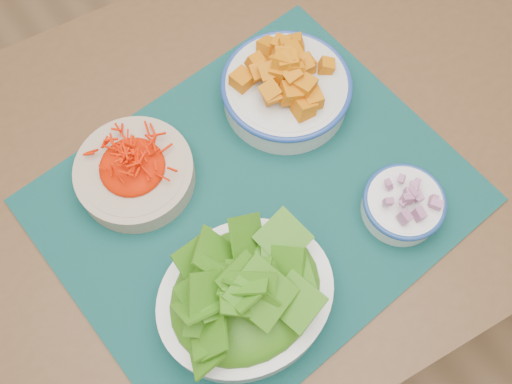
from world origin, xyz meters
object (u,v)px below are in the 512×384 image
at_px(placemat, 256,200).
at_px(onion_bowl, 404,203).
at_px(table, 260,179).
at_px(squash_bowl, 287,83).
at_px(carrot_bowl, 134,170).
at_px(lettuce_bowl, 245,295).

height_order(placemat, onion_bowl, onion_bowl).
distance_m(table, placemat, 0.13).
distance_m(placemat, squash_bowl, 0.20).
height_order(table, carrot_bowl, carrot_bowl).
bearing_deg(onion_bowl, squash_bowl, 94.21).
bearing_deg(placemat, table, 45.90).
xyz_separation_m(table, onion_bowl, (0.11, -0.21, 0.13)).
bearing_deg(lettuce_bowl, placemat, 55.43).
bearing_deg(placemat, lettuce_bowl, -134.46).
height_order(squash_bowl, lettuce_bowl, lettuce_bowl).
relative_size(carrot_bowl, onion_bowl, 1.56).
xyz_separation_m(table, carrot_bowl, (-0.18, 0.08, 0.14)).
distance_m(placemat, lettuce_bowl, 0.17).
bearing_deg(table, carrot_bowl, 164.77).
height_order(placemat, lettuce_bowl, lettuce_bowl).
distance_m(table, squash_bowl, 0.19).
distance_m(table, lettuce_bowl, 0.29).
xyz_separation_m(table, lettuce_bowl, (-0.16, -0.18, 0.16)).
xyz_separation_m(placemat, onion_bowl, (0.17, -0.15, 0.03)).
bearing_deg(placemat, squash_bowl, 35.42).
height_order(squash_bowl, onion_bowl, squash_bowl).
bearing_deg(placemat, carrot_bowl, 130.10).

